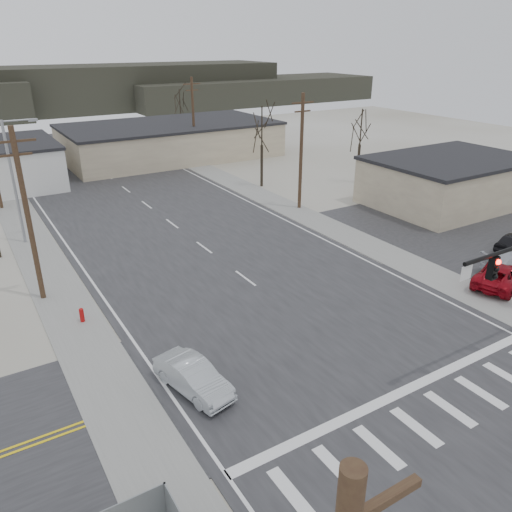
{
  "coord_description": "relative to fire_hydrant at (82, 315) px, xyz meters",
  "views": [
    {
      "loc": [
        -14.37,
        -16.75,
        14.07
      ],
      "look_at": [
        -0.64,
        5.67,
        2.6
      ],
      "focal_mm": 35.0,
      "sensor_mm": 36.0,
      "label": 1
    }
  ],
  "objects": [
    {
      "name": "sidewalk_left",
      "position": [
        -0.4,
        12.0,
        -0.42
      ],
      "size": [
        3.0,
        90.0,
        0.06
      ],
      "primitive_type": "cube",
      "color": "gray",
      "rests_on": "ground"
    },
    {
      "name": "hill_center",
      "position": [
        25.2,
        88.0,
        4.05
      ],
      "size": [
        80.0,
        18.0,
        9.0
      ],
      "primitive_type": "cube",
      "color": "#333026",
      "rests_on": "ground"
    },
    {
      "name": "car_parked_dark_b",
      "position": [
        31.83,
        0.25,
        0.25
      ],
      "size": [
        4.31,
        2.39,
        1.35
      ],
      "primitive_type": "imported",
      "rotation": [
        0.0,
        0.0,
        1.32
      ],
      "color": "black",
      "rests_on": "parking_lot"
    },
    {
      "name": "sedan_crossing",
      "position": [
        2.7,
        -8.35,
        0.27
      ],
      "size": [
        2.34,
        4.35,
        1.36
      ],
      "primitive_type": "imported",
      "rotation": [
        0.0,
        0.0,
        0.23
      ],
      "color": "#A7ADB2",
      "rests_on": "main_road"
    },
    {
      "name": "tree_lot",
      "position": [
        32.2,
        14.0,
        5.13
      ],
      "size": [
        3.52,
        3.52,
        7.84
      ],
      "color": "#2E271C",
      "rests_on": "ground"
    },
    {
      "name": "car_far_a",
      "position": [
        13.26,
        36.97,
        0.29
      ],
      "size": [
        1.96,
        4.78,
        1.39
      ],
      "primitive_type": "imported",
      "rotation": [
        0.0,
        0.0,
        3.14
      ],
      "color": "black",
      "rests_on": "main_road"
    },
    {
      "name": "building_right_far",
      "position": [
        20.2,
        36.0,
        1.7
      ],
      "size": [
        26.3,
        14.3,
        4.3
      ],
      "color": "#C0B393",
      "rests_on": "ground"
    },
    {
      "name": "fire_hydrant",
      "position": [
        0.0,
        0.0,
        0.0
      ],
      "size": [
        0.24,
        0.24,
        0.87
      ],
      "color": "#A50C0C",
      "rests_on": "ground"
    },
    {
      "name": "upole_right_a",
      "position": [
        21.7,
        10.0,
        4.77
      ],
      "size": [
        2.2,
        0.3,
        10.0
      ],
      "color": "#453320",
      "rests_on": "ground"
    },
    {
      "name": "tree_right_mid",
      "position": [
        22.7,
        18.0,
        5.48
      ],
      "size": [
        3.74,
        3.74,
        8.33
      ],
      "color": "#2E271C",
      "rests_on": "ground"
    },
    {
      "name": "hill_right",
      "position": [
        60.2,
        82.0,
        2.3
      ],
      "size": [
        60.0,
        18.0,
        5.5
      ],
      "primitive_type": "cube",
      "color": "#333026",
      "rests_on": "ground"
    },
    {
      "name": "sidewalk_right",
      "position": [
        20.8,
        12.0,
        -0.42
      ],
      "size": [
        3.0,
        90.0,
        0.06
      ],
      "primitive_type": "cube",
      "color": "gray",
      "rests_on": "ground"
    },
    {
      "name": "building_lot",
      "position": [
        34.2,
        4.0,
        1.71
      ],
      "size": [
        14.3,
        10.3,
        4.3
      ],
      "color": "#C0B393",
      "rests_on": "ground"
    },
    {
      "name": "tree_right_far",
      "position": [
        25.2,
        44.0,
        5.13
      ],
      "size": [
        3.52,
        3.52,
        7.84
      ],
      "color": "#2E271C",
      "rests_on": "ground"
    },
    {
      "name": "upole_right_b",
      "position": [
        21.7,
        32.0,
        4.77
      ],
      "size": [
        2.2,
        0.3,
        10.0
      ],
      "color": "#453320",
      "rests_on": "ground"
    },
    {
      "name": "cross_road",
      "position": [
        10.2,
        -8.0,
        -0.43
      ],
      "size": [
        90.0,
        10.0,
        0.04
      ],
      "primitive_type": "cube",
      "color": "#262629",
      "rests_on": "ground"
    },
    {
      "name": "upole_left_b",
      "position": [
        -1.3,
        4.0,
        4.77
      ],
      "size": [
        2.2,
        0.3,
        10.0
      ],
      "color": "#453320",
      "rests_on": "ground"
    },
    {
      "name": "parking_lot",
      "position": [
        30.2,
        -2.0,
        -0.44
      ],
      "size": [
        18.0,
        20.0,
        0.03
      ],
      "primitive_type": "cube",
      "color": "#262629",
      "rests_on": "ground"
    },
    {
      "name": "car_parked_red",
      "position": [
        23.15,
        -9.0,
        0.27
      ],
      "size": [
        5.45,
        3.81,
        1.38
      ],
      "primitive_type": "imported",
      "rotation": [
        0.0,
        0.0,
        1.91
      ],
      "color": "maroon",
      "rests_on": "parking_lot"
    },
    {
      "name": "main_road",
      "position": [
        10.2,
        7.0,
        -0.43
      ],
      "size": [
        18.0,
        110.0,
        0.05
      ],
      "primitive_type": "cube",
      "color": "#262629",
      "rests_on": "ground"
    },
    {
      "name": "streetlight_main",
      "position": [
        -0.6,
        14.0,
        4.64
      ],
      "size": [
        2.4,
        0.25,
        9.0
      ],
      "color": "gray",
      "rests_on": "ground"
    },
    {
      "name": "ground",
      "position": [
        10.2,
        -8.0,
        -0.45
      ],
      "size": [
        140.0,
        140.0,
        0.0
      ],
      "primitive_type": "plane",
      "color": "silver",
      "rests_on": "ground"
    },
    {
      "name": "car_far_b",
      "position": [
        4.6,
        42.67,
        0.27
      ],
      "size": [
        1.67,
        4.01,
        1.36
      ],
      "primitive_type": "imported",
      "rotation": [
        0.0,
        0.0,
        0.02
      ],
      "color": "black",
      "rests_on": "main_road"
    }
  ]
}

